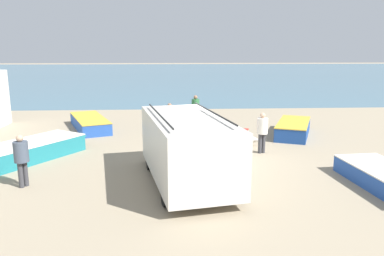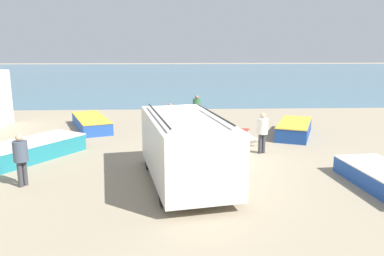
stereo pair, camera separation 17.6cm
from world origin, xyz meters
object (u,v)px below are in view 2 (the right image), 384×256
Objects in this scene: parked_van at (185,147)px; fisherman_2 at (21,155)px; fisherman_3 at (262,129)px; fisherman_0 at (170,116)px; fishing_rowboat_0 at (295,128)px; fisherman_1 at (197,107)px; fishing_rowboat_1 at (91,122)px; fishing_rowboat_4 at (215,136)px; fishing_rowboat_3 at (33,149)px.

fisherman_2 is (-5.05, -0.08, -0.19)m from parked_van.
fisherman_3 is (3.21, 3.29, -0.18)m from parked_van.
fishing_rowboat_0 is at bearing 89.49° from fisherman_0.
fisherman_1 reaches higher than fisherman_2.
fishing_rowboat_0 is 2.70× the size of fisherman_1.
fisherman_0 is at bearing 88.93° from fisherman_2.
fishing_rowboat_1 is (-4.86, 8.62, -0.87)m from parked_van.
fisherman_0 is at bearing 165.43° from fisherman_1.
fisherman_3 is at bearing 48.95° from fisherman_0.
fishing_rowboat_0 is 6.17m from fisherman_0.
fisherman_3 is at bearing 166.60° from fishing_rowboat_0.
fishing_rowboat_4 is at bearing 52.63° from fisherman_0.
fisherman_0 is at bearing -136.20° from fishing_rowboat_1.
parked_van is 5.05m from fisherman_2.
fishing_rowboat_1 is 8.73m from fisherman_2.
fishing_rowboat_3 is at bearing 146.58° from fisherman_1.
parked_van is 3.49× the size of fisherman_0.
fisherman_3 is at bearing -23.63° from fishing_rowboat_4.
fishing_rowboat_4 is 2.56m from fisherman_3.
parked_van is 9.94m from fishing_rowboat_1.
fishing_rowboat_1 is 5.65m from fishing_rowboat_3.
fisherman_2 is at bearing 80.09° from parked_van.
fishing_rowboat_1 reaches higher than fishing_rowboat_4.
fishing_rowboat_0 is 2.68× the size of fisherman_3.
parked_van is 3.37× the size of fisherman_1.
fisherman_2 is at bearing -32.91° from fisherman_0.
fishing_rowboat_0 is (5.60, 6.51, -0.84)m from parked_van.
fishing_rowboat_1 is at bearing 121.50° from fisherman_2.
fisherman_1 is (0.90, 9.30, -0.19)m from parked_van.
fishing_rowboat_0 is 12.53m from fisherman_2.
fisherman_0 is at bearing -22.36° from fishing_rowboat_3.
fishing_rowboat_3 is 3.08× the size of fisherman_0.
fishing_rowboat_0 is 4.06m from fisherman_3.
parked_van reaches higher than fisherman_0.
fishing_rowboat_4 is (7.38, 1.99, -0.03)m from fishing_rowboat_3.
fisherman_2 reaches higher than fisherman_0.
fisherman_3 reaches higher than fisherman_0.
fisherman_1 is (6.78, 6.23, 0.65)m from fishing_rowboat_3.
fisherman_0 is 8.11m from fisherman_2.
fisherman_2 is at bearing 161.61° from fisherman_1.
fisherman_0 is at bearing 163.90° from fishing_rowboat_4.
fishing_rowboat_4 is at bearing -41.19° from fishing_rowboat_3.
fishing_rowboat_1 is at bearing 101.70° from fishing_rowboat_0.
fishing_rowboat_0 is 10.67m from fishing_rowboat_1.
fishing_rowboat_4 is at bearing -27.33° from parked_van.
fishing_rowboat_0 is at bearing 121.82° from fisherman_3.
fisherman_1 is at bearing 179.41° from fisherman_3.
fisherman_1 is at bearing 82.44° from fishing_rowboat_0.
fisherman_3 is at bearing -144.95° from fisherman_1.
fisherman_3 reaches higher than fishing_rowboat_1.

